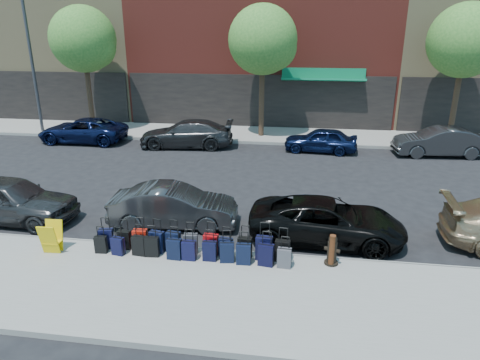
% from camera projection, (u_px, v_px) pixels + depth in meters
% --- Properties ---
extents(ground, '(120.00, 120.00, 0.00)m').
position_uv_depth(ground, '(224.00, 196.00, 16.50)').
color(ground, black).
rests_on(ground, ground).
extents(sidewalk_near, '(60.00, 4.00, 0.15)m').
position_uv_depth(sidewalk_near, '(176.00, 290.00, 10.41)').
color(sidewalk_near, gray).
rests_on(sidewalk_near, ground).
extents(sidewalk_far, '(60.00, 4.00, 0.15)m').
position_uv_depth(sidewalk_far, '(254.00, 134.00, 25.80)').
color(sidewalk_far, gray).
rests_on(sidewalk_far, ground).
extents(curb_near, '(60.00, 0.08, 0.15)m').
position_uv_depth(curb_near, '(196.00, 250.00, 12.30)').
color(curb_near, gray).
rests_on(curb_near, ground).
extents(curb_far, '(60.00, 0.08, 0.15)m').
position_uv_depth(curb_far, '(249.00, 143.00, 23.92)').
color(curb_far, gray).
rests_on(curb_far, ground).
extents(building_left, '(15.00, 12.12, 16.00)m').
position_uv_depth(building_left, '(60.00, 3.00, 32.79)').
color(building_left, '#97845C').
rests_on(building_left, ground).
extents(tree_left, '(3.80, 3.80, 7.27)m').
position_uv_depth(tree_left, '(86.00, 41.00, 24.90)').
color(tree_left, black).
rests_on(tree_left, sidewalk_far).
extents(tree_center, '(3.80, 3.80, 7.27)m').
position_uv_depth(tree_center, '(265.00, 42.00, 23.47)').
color(tree_center, black).
rests_on(tree_center, sidewalk_far).
extents(tree_right, '(3.80, 3.80, 7.27)m').
position_uv_depth(tree_right, '(468.00, 43.00, 22.04)').
color(tree_right, black).
rests_on(tree_right, sidewalk_far).
extents(streetlight, '(2.59, 0.18, 8.00)m').
position_uv_depth(streetlight, '(34.00, 55.00, 24.89)').
color(streetlight, '#333338').
rests_on(streetlight, sidewalk_far).
extents(suitcase_front_0, '(0.42, 0.28, 0.93)m').
position_uv_depth(suitcase_front_0, '(106.00, 238.00, 12.19)').
color(suitcase_front_0, black).
rests_on(suitcase_front_0, sidewalk_near).
extents(suitcase_front_1, '(0.37, 0.21, 0.88)m').
position_uv_depth(suitcase_front_1, '(125.00, 239.00, 12.16)').
color(suitcase_front_1, black).
rests_on(suitcase_front_1, sidewalk_near).
extents(suitcase_front_2, '(0.41, 0.25, 0.95)m').
position_uv_depth(suitcase_front_2, '(140.00, 239.00, 12.12)').
color(suitcase_front_2, '#B5180B').
rests_on(suitcase_front_2, sidewalk_near).
extents(suitcase_front_3, '(0.44, 0.30, 0.98)m').
position_uv_depth(suitcase_front_3, '(157.00, 242.00, 11.97)').
color(suitcase_front_3, black).
rests_on(suitcase_front_3, sidewalk_near).
extents(suitcase_front_4, '(0.42, 0.27, 0.95)m').
position_uv_depth(suitcase_front_4, '(173.00, 242.00, 11.99)').
color(suitcase_front_4, black).
rests_on(suitcase_front_4, sidewalk_near).
extents(suitcase_front_5, '(0.40, 0.25, 0.91)m').
position_uv_depth(suitcase_front_5, '(191.00, 243.00, 11.92)').
color(suitcase_front_5, '#38373C').
rests_on(suitcase_front_5, sidewalk_near).
extents(suitcase_front_6, '(0.41, 0.25, 0.96)m').
position_uv_depth(suitcase_front_6, '(211.00, 245.00, 11.82)').
color(suitcase_front_6, '#A00A0D').
rests_on(suitcase_front_6, sidewalk_near).
extents(suitcase_front_7, '(0.40, 0.27, 0.88)m').
position_uv_depth(suitcase_front_7, '(226.00, 248.00, 11.71)').
color(suitcase_front_7, black).
rests_on(suitcase_front_7, sidewalk_near).
extents(suitcase_front_8, '(0.39, 0.23, 0.92)m').
position_uv_depth(suitcase_front_8, '(245.00, 247.00, 11.71)').
color(suitcase_front_8, black).
rests_on(suitcase_front_8, sidewalk_near).
extents(suitcase_front_9, '(0.46, 0.28, 1.07)m').
position_uv_depth(suitcase_front_9, '(264.00, 248.00, 11.56)').
color(suitcase_front_9, black).
rests_on(suitcase_front_9, sidewalk_near).
extents(suitcase_front_10, '(0.42, 0.26, 0.96)m').
position_uv_depth(suitcase_front_10, '(282.00, 251.00, 11.49)').
color(suitcase_front_10, black).
rests_on(suitcase_front_10, sidewalk_near).
extents(suitcase_back_0, '(0.34, 0.21, 0.78)m').
position_uv_depth(suitcase_back_0, '(101.00, 244.00, 11.95)').
color(suitcase_back_0, black).
rests_on(suitcase_back_0, sidewalk_near).
extents(suitcase_back_1, '(0.37, 0.26, 0.82)m').
position_uv_depth(suitcase_back_1, '(118.00, 246.00, 11.84)').
color(suitcase_back_1, black).
rests_on(suitcase_back_1, sidewalk_near).
extents(suitcase_back_2, '(0.40, 0.26, 0.90)m').
position_uv_depth(suitcase_back_2, '(139.00, 245.00, 11.82)').
color(suitcase_back_2, black).
rests_on(suitcase_back_2, sidewalk_near).
extents(suitcase_back_3, '(0.39, 0.25, 0.90)m').
position_uv_depth(suitcase_back_3, '(152.00, 247.00, 11.75)').
color(suitcase_back_3, black).
rests_on(suitcase_back_3, sidewalk_near).
extents(suitcase_back_4, '(0.40, 0.25, 0.93)m').
position_uv_depth(suitcase_back_4, '(174.00, 249.00, 11.61)').
color(suitcase_back_4, black).
rests_on(suitcase_back_4, sidewalk_near).
extents(suitcase_back_5, '(0.37, 0.22, 0.88)m').
position_uv_depth(suitcase_back_5, '(189.00, 250.00, 11.57)').
color(suitcase_back_5, black).
rests_on(suitcase_back_5, sidewalk_near).
extents(suitcase_back_6, '(0.37, 0.22, 0.88)m').
position_uv_depth(suitcase_back_6, '(210.00, 251.00, 11.54)').
color(suitcase_back_6, black).
rests_on(suitcase_back_6, sidewalk_near).
extents(suitcase_back_7, '(0.41, 0.27, 0.90)m').
position_uv_depth(suitcase_back_7, '(227.00, 252.00, 11.46)').
color(suitcase_back_7, black).
rests_on(suitcase_back_7, sidewalk_near).
extents(suitcase_back_8, '(0.39, 0.24, 0.91)m').
position_uv_depth(suitcase_back_8, '(244.00, 254.00, 11.36)').
color(suitcase_back_8, black).
rests_on(suitcase_back_8, sidewalk_near).
extents(suitcase_back_9, '(0.43, 0.29, 0.96)m').
position_uv_depth(suitcase_back_9, '(266.00, 255.00, 11.29)').
color(suitcase_back_9, black).
rests_on(suitcase_back_9, sidewalk_near).
extents(suitcase_back_10, '(0.38, 0.23, 0.87)m').
position_uv_depth(suitcase_back_10, '(284.00, 258.00, 11.20)').
color(suitcase_back_10, '#444349').
rests_on(suitcase_back_10, sidewalk_near).
extents(fire_hydrant, '(0.43, 0.38, 0.84)m').
position_uv_depth(fire_hydrant, '(332.00, 251.00, 11.31)').
color(fire_hydrant, black).
rests_on(fire_hydrant, sidewalk_near).
extents(bollard, '(0.16, 0.16, 0.89)m').
position_uv_depth(bollard, '(332.00, 250.00, 11.19)').
color(bollard, '#38190C').
rests_on(bollard, sidewalk_near).
extents(display_rack, '(0.52, 0.57, 0.88)m').
position_uv_depth(display_rack, '(51.00, 238.00, 11.92)').
color(display_rack, yellow).
rests_on(display_rack, sidewalk_near).
extents(car_near_0, '(4.52, 1.98, 1.52)m').
position_uv_depth(car_near_0, '(9.00, 199.00, 14.13)').
color(car_near_0, '#333336').
rests_on(car_near_0, ground).
extents(car_near_1, '(4.19, 1.76, 1.35)m').
position_uv_depth(car_near_1, '(174.00, 206.00, 13.81)').
color(car_near_1, '#343437').
rests_on(car_near_1, ground).
extents(car_near_2, '(4.72, 2.34, 1.29)m').
position_uv_depth(car_near_2, '(327.00, 221.00, 12.83)').
color(car_near_2, black).
rests_on(car_near_2, ground).
extents(car_far_0, '(4.89, 2.26, 1.36)m').
position_uv_depth(car_far_0, '(83.00, 130.00, 24.10)').
color(car_far_0, '#0C1437').
rests_on(car_far_0, ground).
extents(car_far_1, '(5.20, 2.52, 1.46)m').
position_uv_depth(car_far_1, '(186.00, 134.00, 23.11)').
color(car_far_1, '#2E2E30').
rests_on(car_far_1, ground).
extents(car_far_2, '(3.84, 1.83, 1.27)m').
position_uv_depth(car_far_2, '(321.00, 140.00, 22.20)').
color(car_far_2, '#0C1637').
rests_on(car_far_2, ground).
extents(car_far_3, '(4.52, 1.89, 1.46)m').
position_uv_depth(car_far_3, '(439.00, 142.00, 21.48)').
color(car_far_3, '#313134').
rests_on(car_far_3, ground).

